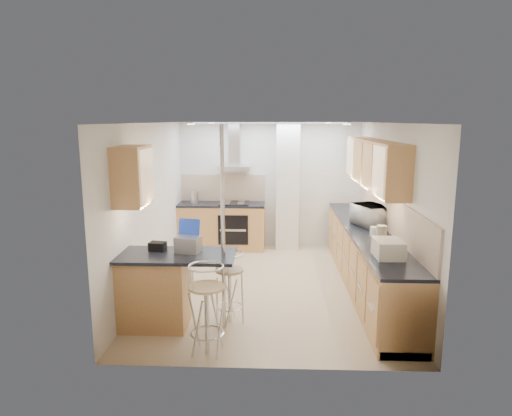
{
  "coord_description": "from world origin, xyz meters",
  "views": [
    {
      "loc": [
        0.07,
        -6.74,
        2.55
      ],
      "look_at": [
        -0.2,
        0.2,
        1.2
      ],
      "focal_mm": 32.0,
      "sensor_mm": 36.0,
      "label": 1
    }
  ],
  "objects_px": {
    "microwave": "(371,215)",
    "bread_bin": "(388,249)",
    "bar_stool_near": "(207,309)",
    "bar_stool_end": "(230,288)",
    "laptop": "(188,244)"
  },
  "relations": [
    {
      "from": "bar_stool_near",
      "to": "bread_bin",
      "type": "relative_size",
      "value": 2.52
    },
    {
      "from": "microwave",
      "to": "bar_stool_end",
      "type": "height_order",
      "value": "microwave"
    },
    {
      "from": "bar_stool_end",
      "to": "bread_bin",
      "type": "bearing_deg",
      "value": -59.23
    },
    {
      "from": "microwave",
      "to": "bread_bin",
      "type": "xyz_separation_m",
      "value": [
        -0.14,
        -1.67,
        -0.06
      ]
    },
    {
      "from": "microwave",
      "to": "laptop",
      "type": "xyz_separation_m",
      "value": [
        -2.56,
        -1.62,
        -0.04
      ]
    },
    {
      "from": "microwave",
      "to": "bar_stool_near",
      "type": "relative_size",
      "value": 0.58
    },
    {
      "from": "laptop",
      "to": "bread_bin",
      "type": "xyz_separation_m",
      "value": [
        2.42,
        -0.05,
        -0.01
      ]
    },
    {
      "from": "laptop",
      "to": "bar_stool_end",
      "type": "height_order",
      "value": "laptop"
    },
    {
      "from": "laptop",
      "to": "bar_stool_near",
      "type": "relative_size",
      "value": 0.28
    },
    {
      "from": "laptop",
      "to": "bar_stool_end",
      "type": "xyz_separation_m",
      "value": [
        0.5,
        0.07,
        -0.58
      ]
    },
    {
      "from": "microwave",
      "to": "bar_stool_near",
      "type": "distance_m",
      "value": 3.29
    },
    {
      "from": "laptop",
      "to": "bar_stool_end",
      "type": "distance_m",
      "value": 0.76
    },
    {
      "from": "microwave",
      "to": "bar_stool_end",
      "type": "relative_size",
      "value": 0.64
    },
    {
      "from": "microwave",
      "to": "bread_bin",
      "type": "relative_size",
      "value": 1.46
    },
    {
      "from": "bread_bin",
      "to": "microwave",
      "type": "bearing_deg",
      "value": 83.89
    }
  ]
}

